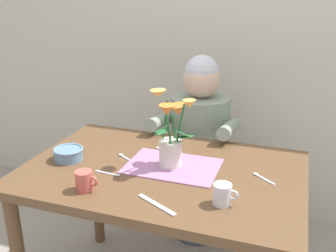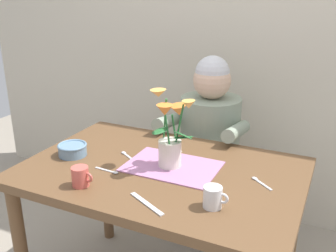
% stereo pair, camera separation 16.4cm
% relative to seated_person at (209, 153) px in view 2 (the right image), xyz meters
% --- Properties ---
extents(wood_panel_backdrop, '(4.00, 0.10, 2.50)m').
position_rel_seated_person_xyz_m(wood_panel_backdrop, '(-0.01, 0.43, 0.69)').
color(wood_panel_backdrop, beige).
rests_on(wood_panel_backdrop, ground_plane).
extents(dining_table, '(1.20, 0.80, 0.74)m').
position_rel_seated_person_xyz_m(dining_table, '(-0.01, -0.62, 0.08)').
color(dining_table, brown).
rests_on(dining_table, ground_plane).
extents(seated_person, '(0.45, 0.47, 1.14)m').
position_rel_seated_person_xyz_m(seated_person, '(0.00, 0.00, 0.00)').
color(seated_person, '#4C4C56').
rests_on(seated_person, ground_plane).
extents(striped_placemat, '(0.40, 0.28, 0.00)m').
position_rel_seated_person_xyz_m(striped_placemat, '(0.03, -0.58, 0.18)').
color(striped_placemat, '#B275A3').
rests_on(striped_placemat, dining_table).
extents(flower_vase, '(0.22, 0.22, 0.34)m').
position_rel_seated_person_xyz_m(flower_vase, '(0.02, -0.58, 0.32)').
color(flower_vase, silver).
rests_on(flower_vase, dining_table).
extents(ceramic_bowl, '(0.14, 0.14, 0.06)m').
position_rel_seated_person_xyz_m(ceramic_bowl, '(-0.44, -0.67, 0.21)').
color(ceramic_bowl, '#6689A8').
rests_on(ceramic_bowl, dining_table).
extents(dinner_knife, '(0.18, 0.10, 0.00)m').
position_rel_seated_person_xyz_m(dinner_knife, '(0.07, -0.90, 0.18)').
color(dinner_knife, silver).
rests_on(dinner_knife, dining_table).
extents(coffee_cup, '(0.09, 0.07, 0.08)m').
position_rel_seated_person_xyz_m(coffee_cup, '(-0.23, -0.89, 0.22)').
color(coffee_cup, '#CC564C').
rests_on(coffee_cup, dining_table).
extents(tea_cup, '(0.09, 0.07, 0.08)m').
position_rel_seated_person_xyz_m(tea_cup, '(0.30, -0.82, 0.22)').
color(tea_cup, silver).
rests_on(tea_cup, dining_table).
extents(spoon_0, '(0.12, 0.02, 0.01)m').
position_rel_seated_person_xyz_m(spoon_0, '(-0.07, -0.42, 0.18)').
color(spoon_0, silver).
rests_on(spoon_0, dining_table).
extents(spoon_1, '(0.10, 0.09, 0.01)m').
position_rel_seated_person_xyz_m(spoon_1, '(0.40, -0.56, 0.18)').
color(spoon_1, silver).
rests_on(spoon_1, dining_table).
extents(spoon_2, '(0.12, 0.02, 0.01)m').
position_rel_seated_person_xyz_m(spoon_2, '(-0.19, -0.74, 0.18)').
color(spoon_2, silver).
rests_on(spoon_2, dining_table).
extents(spoon_3, '(0.11, 0.08, 0.01)m').
position_rel_seated_person_xyz_m(spoon_3, '(-0.22, -0.57, 0.18)').
color(spoon_3, silver).
rests_on(spoon_3, dining_table).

